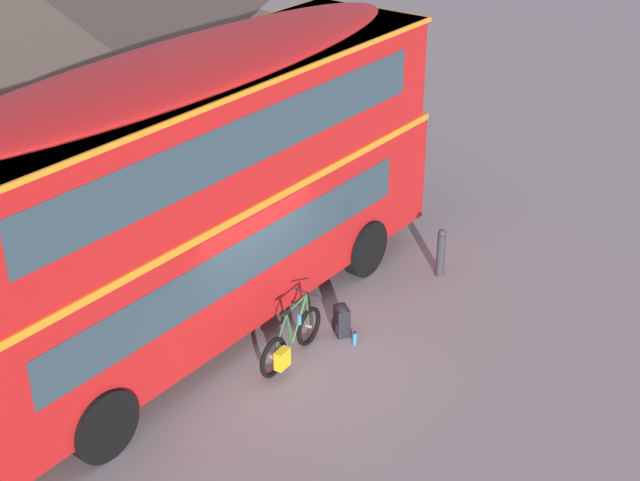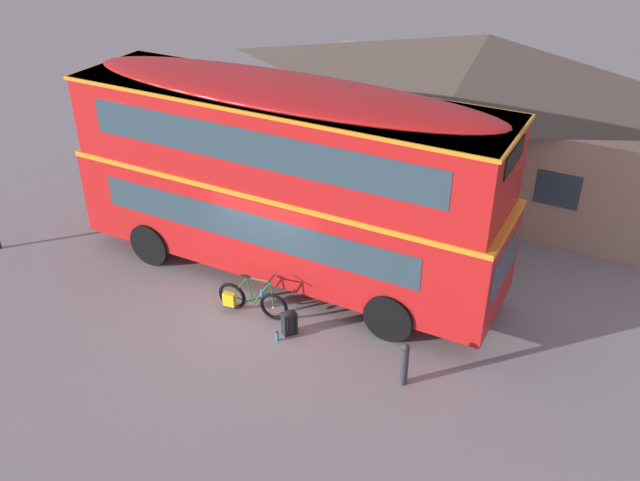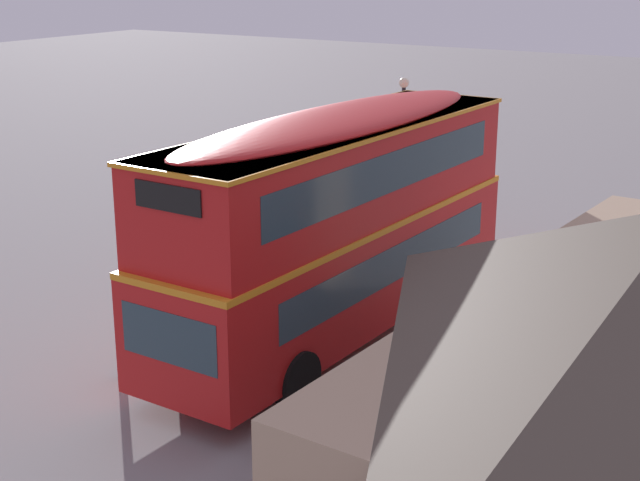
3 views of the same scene
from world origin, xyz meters
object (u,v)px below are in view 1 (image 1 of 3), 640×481
at_px(touring_bicycle, 290,342).
at_px(backpack_on_ground, 341,319).
at_px(water_bottle_blue_sports, 355,338).
at_px(kerb_bollard, 441,252).
at_px(double_decker_bus, 193,187).

distance_m(touring_bicycle, backpack_on_ground, 1.15).
height_order(backpack_on_ground, water_bottle_blue_sports, backpack_on_ground).
bearing_deg(water_bottle_blue_sports, kerb_bollard, -1.07).
xyz_separation_m(double_decker_bus, backpack_on_ground, (1.18, -2.09, -2.35)).
relative_size(water_bottle_blue_sports, kerb_bollard, 0.25).
relative_size(touring_bicycle, water_bottle_blue_sports, 7.16).
relative_size(touring_bicycle, kerb_bollard, 1.78).
bearing_deg(touring_bicycle, backpack_on_ground, -11.89).
height_order(double_decker_bus, kerb_bollard, double_decker_bus).
relative_size(double_decker_bus, touring_bicycle, 6.03).
height_order(double_decker_bus, backpack_on_ground, double_decker_bus).
bearing_deg(double_decker_bus, touring_bicycle, -88.10).
distance_m(backpack_on_ground, kerb_bollard, 2.77).
distance_m(touring_bicycle, kerb_bollard, 3.91).
relative_size(double_decker_bus, water_bottle_blue_sports, 43.18).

